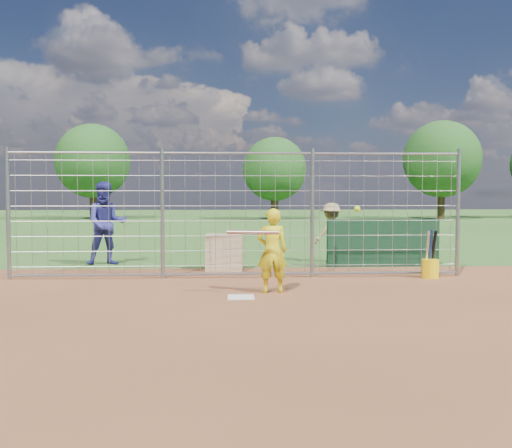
{
  "coord_description": "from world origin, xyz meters",
  "views": [
    {
      "loc": [
        -0.25,
        -9.39,
        1.7
      ],
      "look_at": [
        0.3,
        0.8,
        1.15
      ],
      "focal_mm": 40.0,
      "sensor_mm": 36.0,
      "label": 1
    }
  ],
  "objects": [
    {
      "name": "equipment_in_play",
      "position": [
        0.62,
        -0.07,
        1.15
      ],
      "size": [
        2.2,
        0.24,
        0.47
      ],
      "color": "silver",
      "rests_on": "ground"
    },
    {
      "name": "bucket_with_bats",
      "position": [
        3.85,
        1.76,
        0.25
      ],
      "size": [
        0.34,
        0.38,
        0.98
      ],
      "color": "yellow",
      "rests_on": "ground"
    },
    {
      "name": "backstop_fence",
      "position": [
        0.0,
        2.0,
        1.26
      ],
      "size": [
        9.08,
        0.08,
        2.6
      ],
      "color": "gray",
      "rests_on": "ground"
    },
    {
      "name": "batter",
      "position": [
        0.54,
        0.23,
        0.72
      ],
      "size": [
        0.55,
        0.38,
        1.44
      ],
      "primitive_type": "imported",
      "rotation": [
        0.0,
        0.0,
        3.22
      ],
      "color": "yellow",
      "rests_on": "ground"
    },
    {
      "name": "dugout_wall",
      "position": [
        3.4,
        3.6,
        0.55
      ],
      "size": [
        2.6,
        0.2,
        1.1
      ],
      "primitive_type": "cube",
      "color": "#11381E",
      "rests_on": "ground"
    },
    {
      "name": "ground",
      "position": [
        0.0,
        0.0,
        0.0
      ],
      "size": [
        100.0,
        100.0,
        0.0
      ],
      "primitive_type": "plane",
      "color": "#2D591E",
      "rests_on": "ground"
    },
    {
      "name": "home_plate",
      "position": [
        0.0,
        -0.2,
        0.01
      ],
      "size": [
        0.43,
        0.43,
        0.02
      ],
      "primitive_type": "cube",
      "color": "silver",
      "rests_on": "ground"
    },
    {
      "name": "infield_dirt",
      "position": [
        0.0,
        -3.0,
        0.01
      ],
      "size": [
        18.0,
        18.0,
        0.0
      ],
      "primitive_type": "plane",
      "color": "brown",
      "rests_on": "ground"
    },
    {
      "name": "tree_line",
      "position": [
        3.13,
        28.13,
        3.71
      ],
      "size": [
        44.66,
        6.72,
        6.48
      ],
      "color": "#3F2B19",
      "rests_on": "ground"
    },
    {
      "name": "bystander_c",
      "position": [
        2.38,
        4.57,
        0.73
      ],
      "size": [
        1.09,
        0.94,
        1.47
      ],
      "primitive_type": "imported",
      "rotation": [
        0.0,
        0.0,
        3.65
      ],
      "color": "#968152",
      "rests_on": "ground"
    },
    {
      "name": "bystander_a",
      "position": [
        -3.07,
        4.3,
        0.99
      ],
      "size": [
        1.13,
        0.98,
        1.98
      ],
      "primitive_type": "imported",
      "rotation": [
        0.0,
        0.0,
        0.28
      ],
      "color": "navy",
      "rests_on": "ground"
    },
    {
      "name": "equipment_bin",
      "position": [
        -0.27,
        3.15,
        0.4
      ],
      "size": [
        0.83,
        0.6,
        0.8
      ],
      "primitive_type": "cube",
      "rotation": [
        0.0,
        0.0,
        -0.06
      ],
      "color": "tan",
      "rests_on": "ground"
    }
  ]
}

